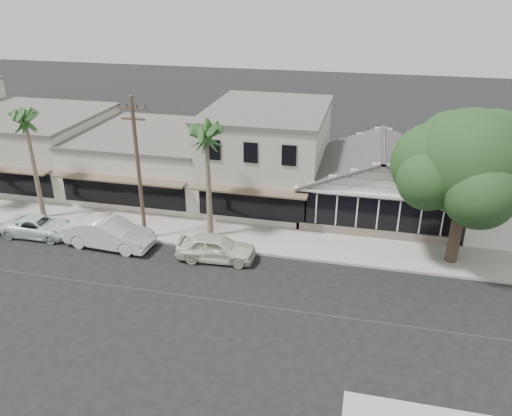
% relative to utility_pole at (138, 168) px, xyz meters
% --- Properties ---
extents(ground, '(140.00, 140.00, 0.00)m').
position_rel_utility_pole_xyz_m(ground, '(9.00, -5.20, -4.79)').
color(ground, black).
rests_on(ground, ground).
extents(sidewalk_north, '(90.00, 3.50, 0.15)m').
position_rel_utility_pole_xyz_m(sidewalk_north, '(1.00, 1.55, -4.71)').
color(sidewalk_north, '#9E9991').
rests_on(sidewalk_north, ground).
extents(corner_shop, '(10.40, 8.60, 5.10)m').
position_rel_utility_pole_xyz_m(corner_shop, '(14.00, 7.27, -2.17)').
color(corner_shop, white).
rests_on(corner_shop, ground).
extents(side_cottage, '(6.00, 6.00, 3.00)m').
position_rel_utility_pole_xyz_m(side_cottage, '(22.20, 6.30, -3.29)').
color(side_cottage, white).
rests_on(side_cottage, ground).
extents(row_building_near, '(8.00, 10.00, 6.50)m').
position_rel_utility_pole_xyz_m(row_building_near, '(6.00, 8.30, -1.54)').
color(row_building_near, '#BBB9A9').
rests_on(row_building_near, ground).
extents(row_building_midnear, '(10.00, 10.00, 4.20)m').
position_rel_utility_pole_xyz_m(row_building_midnear, '(-3.00, 8.30, -2.69)').
color(row_building_midnear, beige).
rests_on(row_building_midnear, ground).
extents(row_building_midfar, '(11.00, 10.00, 5.00)m').
position_rel_utility_pole_xyz_m(row_building_midfar, '(-13.50, 8.30, -2.29)').
color(row_building_midfar, '#BBB9A9').
rests_on(row_building_midfar, ground).
extents(utility_pole, '(1.80, 0.24, 9.00)m').
position_rel_utility_pole_xyz_m(utility_pole, '(0.00, 0.00, 0.00)').
color(utility_pole, brown).
rests_on(utility_pole, ground).
extents(car_0, '(4.69, 2.13, 1.56)m').
position_rel_utility_pole_xyz_m(car_0, '(5.03, -1.32, -4.01)').
color(car_0, beige).
rests_on(car_0, ground).
extents(car_1, '(5.53, 2.21, 1.79)m').
position_rel_utility_pole_xyz_m(car_1, '(-1.73, -1.26, -3.89)').
color(car_1, silver).
rests_on(car_1, ground).
extents(car_2, '(4.59, 2.20, 1.26)m').
position_rel_utility_pole_xyz_m(car_2, '(-6.73, -0.98, -4.16)').
color(car_2, silver).
rests_on(car_2, ground).
extents(shade_tree, '(8.06, 7.29, 8.94)m').
position_rel_utility_pole_xyz_m(shade_tree, '(18.19, 1.65, 1.10)').
color(shade_tree, '#423328').
rests_on(shade_tree, ground).
extents(palm_east, '(3.24, 3.24, 7.88)m').
position_rel_utility_pole_xyz_m(palm_east, '(3.90, 1.14, 1.90)').
color(palm_east, '#726651').
rests_on(palm_east, ground).
extents(palm_mid, '(2.96, 2.96, 7.92)m').
position_rel_utility_pole_xyz_m(palm_mid, '(-8.00, 1.22, 2.00)').
color(palm_mid, '#726651').
rests_on(palm_mid, ground).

